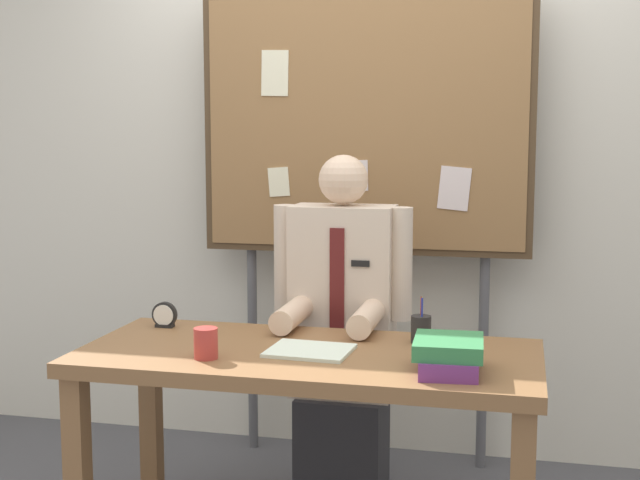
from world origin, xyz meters
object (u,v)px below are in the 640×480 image
book_stack (448,355)px  coffee_mug (206,343)px  open_notebook (310,351)px  pen_holder (421,329)px  person (342,344)px  desk (308,381)px  bulletin_board (364,129)px  desk_clock (165,316)px

book_stack → coffee_mug: 0.77m
open_notebook → pen_holder: 0.40m
person → book_stack: 0.86m
desk → pen_holder: 0.43m
book_stack → coffee_mug: (-0.77, -0.03, -0.00)m
coffee_mug → person: bearing=67.7°
person → book_stack: bearing=-55.8°
person → bulletin_board: 0.96m
desk_clock → pen_holder: pen_holder is taller
bulletin_board → desk_clock: size_ratio=22.11×
desk → person: 0.55m
bulletin_board → pen_holder: bulletin_board is taller
open_notebook → coffee_mug: bearing=-153.8°
pen_holder → book_stack: bearing=-70.1°
desk → desk_clock: desk_clock is taller
coffee_mug → pen_holder: size_ratio=0.62×
book_stack → open_notebook: 0.48m
person → bulletin_board: size_ratio=0.67×
desk → bulletin_board: (-0.00, 1.00, 0.84)m
book_stack → coffee_mug: bearing=-178.1°
book_stack → desk_clock: book_stack is taller
open_notebook → desk_clock: 0.66m
open_notebook → desk: bearing=117.0°
coffee_mug → book_stack: bearing=1.9°
coffee_mug → bulletin_board: bearing=75.9°
pen_holder → desk_clock: bearing=178.8°
desk → person: bearing=90.0°
coffee_mug → pen_holder: pen_holder is taller
person → bulletin_board: bearing=90.0°
desk → pen_holder: (0.35, 0.19, 0.15)m
book_stack → open_notebook: bearing=164.8°
pen_holder → open_notebook: bearing=-148.2°
person → coffee_mug: person is taller
desk_clock → pen_holder: size_ratio=0.59×
desk_clock → pen_holder: (0.96, -0.02, 0.01)m
coffee_mug → pen_holder: (0.65, 0.36, -0.00)m
desk_clock → coffee_mug: size_ratio=0.95×
person → desk_clock: 0.71m
book_stack → coffee_mug: size_ratio=2.74×
person → open_notebook: person is taller
bulletin_board → open_notebook: size_ratio=7.80×
pen_holder → bulletin_board: bearing=113.5°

